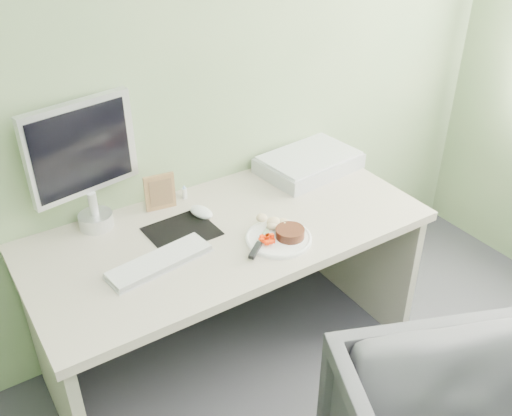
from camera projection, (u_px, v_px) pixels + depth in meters
wall_back at (175, 51)px, 2.22m from camera, size 3.50×0.00×3.50m
desk at (229, 264)px, 2.38m from camera, size 1.60×0.75×0.73m
plate at (279, 238)px, 2.21m from camera, size 0.26×0.26×0.01m
steak at (290, 233)px, 2.20m from camera, size 0.13×0.13×0.04m
potato_pile at (274, 221)px, 2.25m from camera, size 0.13×0.11×0.06m
carrot_heap at (269, 239)px, 2.17m from camera, size 0.06×0.05×0.04m
steak_knife at (259, 244)px, 2.15m from camera, size 0.21×0.17×0.02m
mousepad at (182, 231)px, 2.26m from camera, size 0.27×0.24×0.00m
keyboard at (160, 261)px, 2.08m from camera, size 0.40×0.17×0.02m
computer_mouse at (201, 212)px, 2.35m from camera, size 0.09×0.13×0.04m
photo_frame at (160, 192)px, 2.37m from camera, size 0.13×0.03×0.16m
eyedrop_bottle at (184, 192)px, 2.46m from camera, size 0.02×0.02×0.07m
scanner at (309, 163)px, 2.68m from camera, size 0.48×0.35×0.07m
monitor at (84, 159)px, 2.15m from camera, size 0.44×0.15×0.52m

